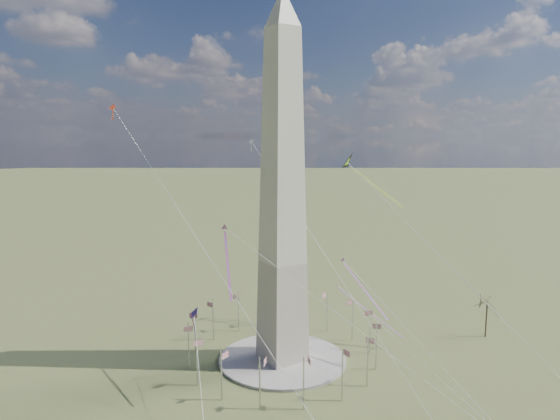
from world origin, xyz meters
TOP-DOWN VIEW (x-y plane):
  - ground at (0.00, 0.00)m, footprint 2000.00×2000.00m
  - plaza at (0.00, 0.00)m, footprint 36.00×36.00m
  - washington_monument at (0.00, 0.00)m, footprint 15.56×15.56m
  - flagpole_ring at (-0.00, -0.00)m, footprint 54.40×54.40m
  - tree_near at (63.33, -21.02)m, footprint 9.30×9.30m
  - kite_delta_black at (36.07, 13.83)m, footprint 15.24×20.43m
  - kite_diamond_purple at (-24.67, 4.11)m, footprint 2.68×3.55m
  - kite_streamer_left at (20.69, -8.02)m, footprint 1.83×19.53m
  - kite_streamer_mid at (-18.30, -2.46)m, footprint 9.41×19.67m
  - kite_streamer_right at (26.66, -2.64)m, footprint 12.52×18.95m
  - kite_small_red at (-34.39, 36.21)m, footprint 1.77×1.54m
  - kite_small_white at (15.29, 43.38)m, footprint 1.27×2.04m

SIDE VIEW (x-z plane):
  - ground at x=0.00m, z-range 0.00..0.00m
  - plaza at x=0.00m, z-range 0.00..0.80m
  - flagpole_ring at x=0.00m, z-range 0.77..13.77m
  - tree_near at x=63.33m, z-range 3.47..19.75m
  - kite_streamer_right at x=26.66m, z-range 5.00..19.80m
  - kite_diamond_purple at x=-24.67m, z-range 11.57..21.93m
  - kite_streamer_left at x=20.69m, z-range 15.30..28.72m
  - kite_streamer_mid at x=-18.30m, z-range 27.21..41.55m
  - washington_monument at x=0.00m, z-range -2.05..97.95m
  - kite_delta_black at x=36.07m, z-range 44.87..62.29m
  - kite_small_white at x=15.29m, z-range 58.54..63.15m
  - kite_small_red at x=-34.39m, z-range 68.52..73.06m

